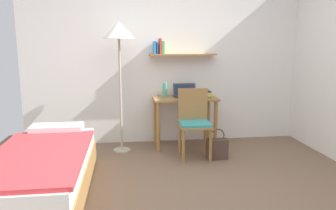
% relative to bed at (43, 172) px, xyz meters
% --- Properties ---
extents(ground_plane, '(5.28, 5.28, 0.00)m').
position_rel_bed_xyz_m(ground_plane, '(1.52, -0.29, -0.24)').
color(ground_plane, brown).
extents(wall_back, '(4.40, 0.27, 2.60)m').
position_rel_bed_xyz_m(wall_back, '(1.52, 1.74, 1.06)').
color(wall_back, white).
rests_on(wall_back, ground_plane).
extents(bed, '(0.88, 1.95, 0.54)m').
position_rel_bed_xyz_m(bed, '(0.00, 0.00, 0.00)').
color(bed, '#9E703D').
rests_on(bed, ground_plane).
extents(desk, '(0.92, 0.52, 0.74)m').
position_rel_bed_xyz_m(desk, '(1.69, 1.41, 0.34)').
color(desk, '#9E703D').
rests_on(desk, ground_plane).
extents(desk_chair, '(0.43, 0.42, 0.91)m').
position_rel_bed_xyz_m(desk_chair, '(1.73, 0.93, 0.27)').
color(desk_chair, '#9E703D').
rests_on(desk_chair, ground_plane).
extents(standing_lamp, '(0.42, 0.42, 1.79)m').
position_rel_bed_xyz_m(standing_lamp, '(0.76, 1.29, 1.35)').
color(standing_lamp, '#B2A893').
rests_on(standing_lamp, ground_plane).
extents(laptop, '(0.35, 0.21, 0.19)m').
position_rel_bed_xyz_m(laptop, '(1.70, 1.47, 0.55)').
color(laptop, '#2D2D33').
rests_on(laptop, desk).
extents(water_bottle, '(0.06, 0.06, 0.21)m').
position_rel_bed_xyz_m(water_bottle, '(1.40, 1.48, 0.60)').
color(water_bottle, '#42A87F').
rests_on(water_bottle, desk).
extents(book_stack, '(0.19, 0.25, 0.10)m').
position_rel_bed_xyz_m(book_stack, '(1.98, 1.38, 0.55)').
color(book_stack, '#4CA856').
rests_on(book_stack, desk).
extents(handbag, '(0.27, 0.13, 0.41)m').
position_rel_bed_xyz_m(handbag, '(2.02, 0.80, -0.10)').
color(handbag, '#4C382D').
rests_on(handbag, ground_plane).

